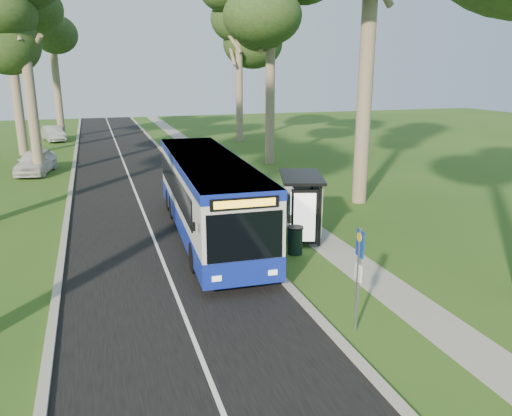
{
  "coord_description": "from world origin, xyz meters",
  "views": [
    {
      "loc": [
        -5.54,
        -16.44,
        6.7
      ],
      "look_at": [
        0.18,
        1.04,
        1.6
      ],
      "focal_mm": 35.0,
      "sensor_mm": 36.0,
      "label": 1
    }
  ],
  "objects_px": {
    "litter_bin": "(295,240)",
    "car_white": "(36,162)",
    "bus_shelter": "(308,196)",
    "car_silver": "(53,134)",
    "bus_stop_sign": "(359,269)",
    "bus": "(208,196)"
  },
  "relations": [
    {
      "from": "bus_shelter",
      "to": "litter_bin",
      "type": "height_order",
      "value": "bus_shelter"
    },
    {
      "from": "bus_stop_sign",
      "to": "car_silver",
      "type": "bearing_deg",
      "value": 108.2
    },
    {
      "from": "bus_stop_sign",
      "to": "car_silver",
      "type": "relative_size",
      "value": 0.64
    },
    {
      "from": "litter_bin",
      "to": "car_white",
      "type": "xyz_separation_m",
      "value": [
        -10.68,
        19.44,
        0.27
      ]
    },
    {
      "from": "bus_shelter",
      "to": "car_silver",
      "type": "height_order",
      "value": "bus_shelter"
    },
    {
      "from": "bus_stop_sign",
      "to": "car_white",
      "type": "relative_size",
      "value": 0.6
    },
    {
      "from": "car_white",
      "to": "bus_stop_sign",
      "type": "bearing_deg",
      "value": -58.14
    },
    {
      "from": "car_silver",
      "to": "litter_bin",
      "type": "bearing_deg",
      "value": -88.16
    },
    {
      "from": "bus",
      "to": "bus_shelter",
      "type": "xyz_separation_m",
      "value": [
        3.74,
        -1.69,
        0.12
      ]
    },
    {
      "from": "bus_stop_sign",
      "to": "bus_shelter",
      "type": "bearing_deg",
      "value": 80.93
    },
    {
      "from": "car_white",
      "to": "bus",
      "type": "bearing_deg",
      "value": -53.38
    },
    {
      "from": "bus",
      "to": "bus_stop_sign",
      "type": "bearing_deg",
      "value": -75.26
    },
    {
      "from": "bus_stop_sign",
      "to": "car_white",
      "type": "bearing_deg",
      "value": 116.53
    },
    {
      "from": "bus_shelter",
      "to": "bus_stop_sign",
      "type": "bearing_deg",
      "value": -86.78
    },
    {
      "from": "bus_shelter",
      "to": "litter_bin",
      "type": "relative_size",
      "value": 3.16
    },
    {
      "from": "bus_shelter",
      "to": "car_white",
      "type": "xyz_separation_m",
      "value": [
        -11.82,
        18.0,
        -1.02
      ]
    },
    {
      "from": "litter_bin",
      "to": "car_white",
      "type": "distance_m",
      "value": 22.18
    },
    {
      "from": "litter_bin",
      "to": "bus",
      "type": "bearing_deg",
      "value": 129.65
    },
    {
      "from": "bus_shelter",
      "to": "litter_bin",
      "type": "bearing_deg",
      "value": -111.12
    },
    {
      "from": "bus_shelter",
      "to": "car_white",
      "type": "bearing_deg",
      "value": 140.52
    },
    {
      "from": "bus_shelter",
      "to": "car_white",
      "type": "relative_size",
      "value": 0.71
    },
    {
      "from": "bus_stop_sign",
      "to": "litter_bin",
      "type": "distance_m",
      "value": 6.0
    }
  ]
}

